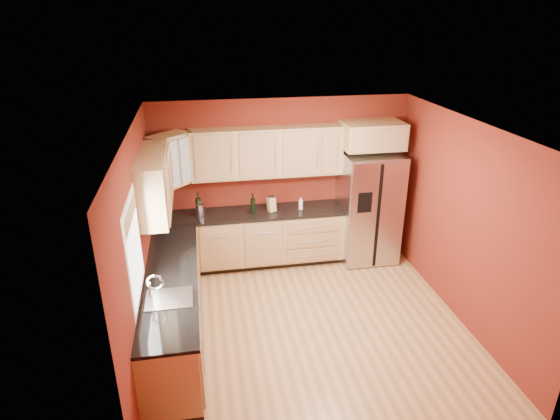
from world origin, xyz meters
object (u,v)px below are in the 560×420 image
Objects in this scene: soap_dispenser at (301,203)px; wine_bottle_a at (198,204)px; refrigerator at (368,207)px; knife_block at (271,205)px; canister_left at (200,211)px.

wine_bottle_a is at bearing 177.53° from soap_dispenser.
refrigerator is 4.89× the size of wine_bottle_a.
soap_dispenser is (0.46, -0.00, -0.01)m from knife_block.
wine_bottle_a reaches higher than canister_left.
canister_left is 0.91× the size of knife_block.
wine_bottle_a is at bearing 159.20° from knife_block.
knife_block is at bearing -3.44° from wine_bottle_a.
wine_bottle_a is (-2.68, 0.11, 0.21)m from refrigerator.
canister_left is at bearing 179.62° from refrigerator.
wine_bottle_a is at bearing 104.90° from canister_left.
refrigerator reaches higher than knife_block.
refrigerator is 2.69m from wine_bottle_a.
knife_block is (-1.57, 0.04, 0.14)m from refrigerator.
refrigerator reaches higher than wine_bottle_a.
soap_dispenser is (1.58, -0.07, -0.09)m from wine_bottle_a.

